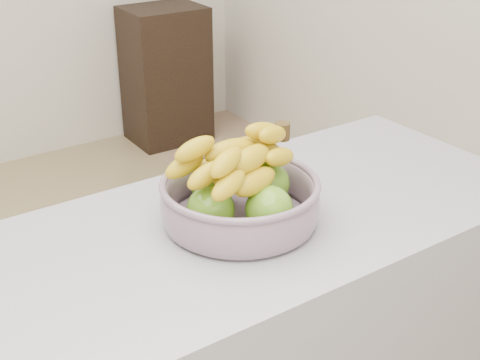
{
  "coord_description": "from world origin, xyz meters",
  "views": [
    {
      "loc": [
        -0.42,
        -1.67,
        1.61
      ],
      "look_at": [
        0.29,
        -0.65,
        1.0
      ],
      "focal_mm": 50.0,
      "sensor_mm": 36.0,
      "label": 1
    }
  ],
  "objects": [
    {
      "name": "fruit_bowl",
      "position": [
        0.29,
        -0.65,
        0.96
      ],
      "size": [
        0.34,
        0.34,
        0.19
      ],
      "rotation": [
        0.0,
        0.0,
        0.18
      ],
      "color": "#8F9DAC",
      "rests_on": "counter"
    },
    {
      "name": "cabinet",
      "position": [
        1.43,
        1.78,
        0.41
      ],
      "size": [
        0.46,
        0.37,
        0.82
      ],
      "primitive_type": "cube",
      "rotation": [
        0.0,
        0.0,
        -0.03
      ],
      "color": "black",
      "rests_on": "ground"
    }
  ]
}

